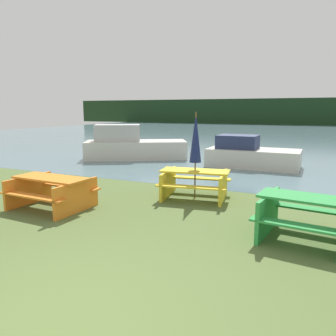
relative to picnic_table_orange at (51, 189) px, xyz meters
name	(u,v)px	position (x,y,z in m)	size (l,w,h in m)	color
ground_plane	(57,330)	(3.21, -3.33, -0.45)	(60.00, 60.00, 0.00)	#516633
water	(289,133)	(3.21, 28.29, -0.45)	(60.00, 50.00, 0.00)	slate
far_treeline	(300,112)	(3.21, 48.29, 1.55)	(80.00, 1.60, 4.00)	#193319
picnic_table_orange	(51,189)	(0.00, 0.00, 0.00)	(1.86, 1.46, 0.74)	orange
picnic_table_green	(304,215)	(5.45, 0.33, 0.02)	(1.70, 1.57, 0.80)	green
picnic_table_yellow	(195,181)	(2.76, 2.22, 0.00)	(1.92, 1.62, 0.74)	yellow
umbrella_navy	(196,138)	(2.76, 2.22, 1.13)	(0.31, 0.31, 2.23)	brown
boat	(250,155)	(3.20, 7.61, 0.03)	(3.60, 1.74, 1.27)	beige
boat_second	(132,146)	(-2.31, 7.64, 0.14)	(4.90, 3.76, 1.60)	beige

